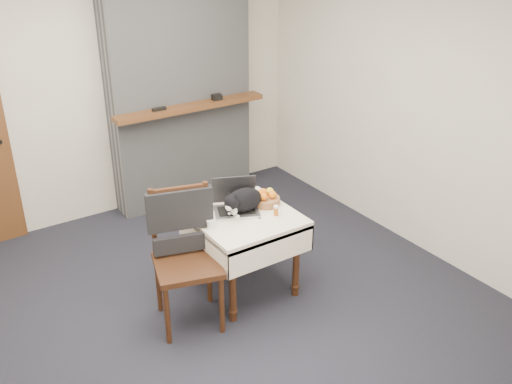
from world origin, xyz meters
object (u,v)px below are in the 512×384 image
fruit_basket (266,199)px  chair (183,238)px  laptop (235,202)px  side_table (244,228)px  cat (244,200)px  pill_bottle (276,210)px  cream_jar (211,225)px

fruit_basket → chair: 0.81m
laptop → chair: size_ratio=0.42×
side_table → cat: cat is taller
pill_bottle → cream_jar: bearing=169.6°
cream_jar → fruit_basket: bearing=10.2°
pill_bottle → laptop: bearing=129.6°
chair → fruit_basket: bearing=21.6°
cream_jar → chair: chair is taller
side_table → cream_jar: (-0.33, -0.04, 0.15)m
side_table → laptop: 0.21m
cat → fruit_basket: 0.22m
fruit_basket → chair: bearing=-174.3°
laptop → cream_jar: bearing=-129.5°
cat → fruit_basket: bearing=-19.6°
side_table → laptop: laptop is taller
pill_bottle → side_table: bearing=145.7°
side_table → chair: bearing=-178.1°
pill_bottle → fruit_basket: 0.21m
laptop → fruit_basket: bearing=10.8°
laptop → side_table: bearing=-62.1°
laptop → chair: (-0.54, -0.14, -0.09)m
cat → pill_bottle: cat is taller
side_table → chair: 0.56m
laptop → chair: bearing=-142.2°
chair → cream_jar: bearing=9.5°
side_table → cat: bearing=56.5°
cat → chair: 0.60m
side_table → laptop: bearing=94.4°
side_table → pill_bottle: (0.21, -0.14, 0.16)m
side_table → fruit_basket: bearing=13.6°
cat → cream_jar: cat is taller
chair → cat: bearing=23.1°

